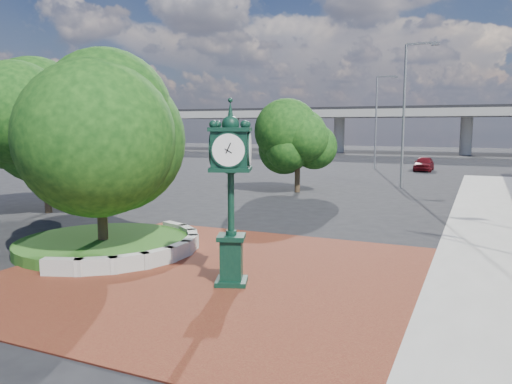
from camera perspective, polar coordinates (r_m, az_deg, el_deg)
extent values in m
plane|color=black|center=(16.21, -3.44, -8.41)|extent=(200.00, 200.00, 0.00)
cube|color=maroon|center=(15.36, -5.20, -9.25)|extent=(12.00, 12.00, 0.04)
cube|color=#9E9B93|center=(16.08, -21.21, -8.04)|extent=(1.29, 0.76, 0.54)
cube|color=#9E9B93|center=(15.83, -17.80, -8.13)|extent=(1.20, 1.04, 0.54)
cube|color=#9E9B93|center=(15.92, -14.27, -7.92)|extent=(1.00, 1.22, 0.54)
cube|color=#9E9B93|center=(16.34, -11.16, -7.43)|extent=(0.71, 1.30, 0.54)
cube|color=#9E9B93|center=(17.02, -8.86, -6.76)|extent=(0.35, 1.25, 0.54)
cube|color=#9E9B93|center=(17.89, -7.57, -6.04)|extent=(0.71, 1.30, 0.54)
cube|color=#9E9B93|center=(18.83, -7.28, -5.34)|extent=(1.00, 1.22, 0.54)
cube|color=#9E9B93|center=(19.76, -7.88, -4.74)|extent=(1.20, 1.04, 0.54)
cube|color=#9E9B93|center=(20.60, -9.20, -4.26)|extent=(1.29, 0.76, 0.54)
cylinder|color=#184614|center=(18.94, -17.03, -5.76)|extent=(6.10, 6.10, 0.40)
cube|color=#9E9B93|center=(84.12, 19.56, 8.50)|extent=(90.00, 12.00, 1.20)
cube|color=black|center=(84.14, 19.59, 9.04)|extent=(90.00, 12.00, 0.40)
cylinder|color=#9E9B93|center=(93.85, -2.48, 6.64)|extent=(1.80, 1.80, 6.00)
cylinder|color=#9E9B93|center=(86.70, 9.48, 6.47)|extent=(1.80, 1.80, 6.00)
cylinder|color=#9E9B93|center=(83.82, 22.88, 5.95)|extent=(1.80, 1.80, 6.00)
cylinder|color=#38281C|center=(18.76, -17.14, -3.13)|extent=(0.36, 0.36, 2.17)
sphere|color=black|center=(18.47, -17.45, 4.97)|extent=(5.20, 5.20, 5.20)
cylinder|color=#38281C|center=(27.83, -22.73, 0.30)|extent=(0.36, 0.36, 2.45)
sphere|color=black|center=(27.64, -23.04, 6.28)|extent=(5.60, 5.60, 5.60)
cylinder|color=#38281C|center=(33.90, 4.74, 1.61)|extent=(0.36, 0.36, 1.92)
sphere|color=black|center=(33.74, 4.79, 5.46)|extent=(4.40, 4.40, 4.40)
cube|color=black|center=(14.30, -2.81, -10.23)|extent=(1.11, 1.11, 0.17)
cube|color=black|center=(14.11, -2.83, -7.65)|extent=(0.76, 0.76, 1.18)
cube|color=black|center=(13.96, -2.85, -5.17)|extent=(0.97, 0.97, 0.13)
cylinder|color=black|center=(13.78, -2.87, -1.19)|extent=(0.18, 0.18, 1.83)
cube|color=black|center=(13.63, -2.92, 4.91)|extent=(1.25, 1.25, 0.97)
cylinder|color=white|center=(13.13, -3.17, 4.81)|extent=(0.83, 0.37, 0.86)
cylinder|color=white|center=(14.14, -2.68, 5.00)|extent=(0.83, 0.37, 0.86)
cylinder|color=white|center=(13.70, -5.03, 4.90)|extent=(0.37, 0.83, 0.86)
cylinder|color=white|center=(13.58, -0.79, 4.91)|extent=(0.37, 0.83, 0.86)
sphere|color=black|center=(13.62, -2.93, 7.72)|extent=(0.47, 0.47, 0.47)
cone|color=black|center=(13.62, -2.94, 9.21)|extent=(0.19, 0.19, 0.54)
imported|color=#540C12|center=(52.65, 18.63, 3.09)|extent=(1.74, 4.30, 1.46)
cylinder|color=slate|center=(37.48, 16.52, 8.18)|extent=(0.18, 0.18, 10.14)
cube|color=slate|center=(37.75, 18.39, 15.83)|extent=(2.03, 0.23, 0.14)
cube|color=slate|center=(37.61, 19.80, 15.63)|extent=(0.57, 0.30, 0.17)
cylinder|color=slate|center=(54.01, 13.54, 7.65)|extent=(0.17, 0.17, 9.50)
cube|color=slate|center=(54.04, 14.71, 12.66)|extent=(1.91, 0.24, 0.13)
cube|color=slate|center=(53.86, 15.60, 12.53)|extent=(0.54, 0.29, 0.16)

